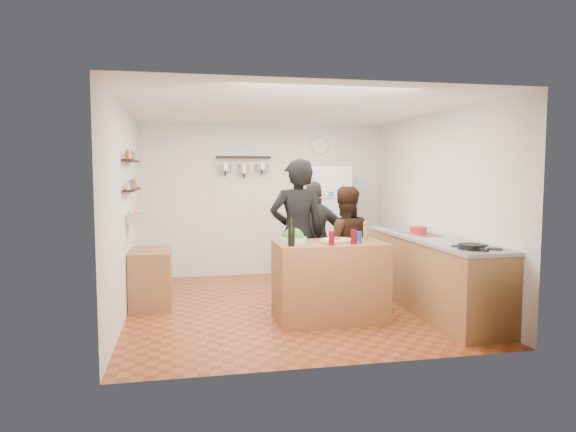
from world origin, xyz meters
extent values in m
plane|color=brown|center=(0.00, 0.00, 0.00)|extent=(4.20, 4.20, 0.00)
plane|color=white|center=(0.00, 0.00, 2.50)|extent=(4.20, 4.20, 0.00)
plane|color=silver|center=(0.00, 2.10, 1.25)|extent=(4.00, 0.00, 4.00)
plane|color=silver|center=(-2.00, 0.00, 1.25)|extent=(0.00, 4.20, 4.20)
plane|color=silver|center=(2.00, 0.00, 1.25)|extent=(0.00, 4.20, 4.20)
cube|color=#915A35|center=(0.33, -0.69, 0.46)|extent=(1.25, 0.72, 0.91)
cube|color=#966436|center=(0.41, -0.71, 0.92)|extent=(0.42, 0.34, 0.02)
cylinder|color=beige|center=(0.41, -0.71, 0.94)|extent=(0.34, 0.34, 0.02)
cylinder|color=silver|center=(-0.09, -0.64, 0.94)|extent=(0.30, 0.30, 0.06)
cylinder|color=black|center=(-0.17, -0.91, 1.02)|extent=(0.08, 0.08, 0.23)
cylinder|color=#580715|center=(0.28, -0.93, 0.99)|extent=(0.06, 0.06, 0.16)
cylinder|color=#53070B|center=(0.55, -0.89, 0.99)|extent=(0.07, 0.07, 0.17)
cylinder|color=olive|center=(0.78, -0.64, 1.00)|extent=(0.06, 0.06, 0.18)
cylinder|color=#1C349B|center=(0.63, -0.81, 0.97)|extent=(0.08, 0.08, 0.13)
imported|color=black|center=(0.06, -0.16, 0.94)|extent=(0.70, 0.48, 1.88)
imported|color=black|center=(0.68, -0.16, 0.77)|extent=(0.82, 0.69, 1.54)
imported|color=#292724|center=(0.43, 0.40, 0.79)|extent=(0.98, 0.53, 1.59)
cube|color=#9E7042|center=(1.70, -0.55, 0.45)|extent=(0.63, 2.63, 0.90)
cube|color=white|center=(1.70, -1.50, 0.91)|extent=(0.60, 0.62, 0.02)
cylinder|color=black|center=(1.60, -1.56, 0.95)|extent=(0.27, 0.27, 0.05)
cube|color=silver|center=(1.70, 0.30, 0.92)|extent=(0.50, 0.80, 0.03)
cube|color=brown|center=(1.70, -0.39, 0.91)|extent=(0.30, 0.40, 0.02)
cylinder|color=red|center=(1.65, -0.23, 0.97)|extent=(0.22, 0.22, 0.09)
cube|color=white|center=(0.95, 1.75, 0.90)|extent=(0.70, 0.68, 1.80)
cylinder|color=silver|center=(0.95, 2.08, 2.15)|extent=(0.30, 0.03, 0.30)
cube|color=black|center=(-1.93, 0.20, 1.50)|extent=(0.12, 1.00, 0.02)
cube|color=black|center=(-1.93, 0.20, 1.85)|extent=(0.12, 1.00, 0.02)
cube|color=silver|center=(-1.90, 0.20, 1.15)|extent=(0.18, 0.35, 0.14)
cube|color=olive|center=(-1.74, 0.33, 0.36)|extent=(0.50, 0.80, 0.73)
cube|color=black|center=(-0.35, 2.00, 1.95)|extent=(0.90, 0.04, 0.04)
camera|label=1|loc=(-1.30, -6.34, 1.72)|focal=32.00mm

